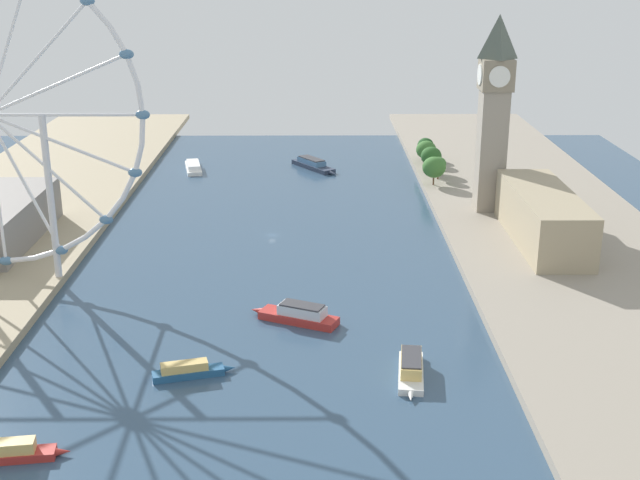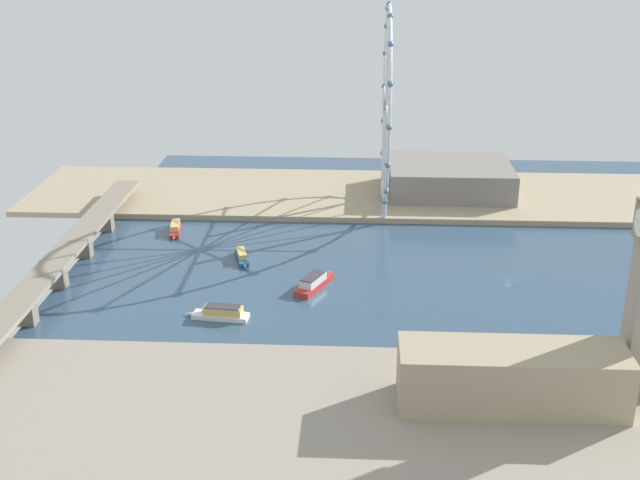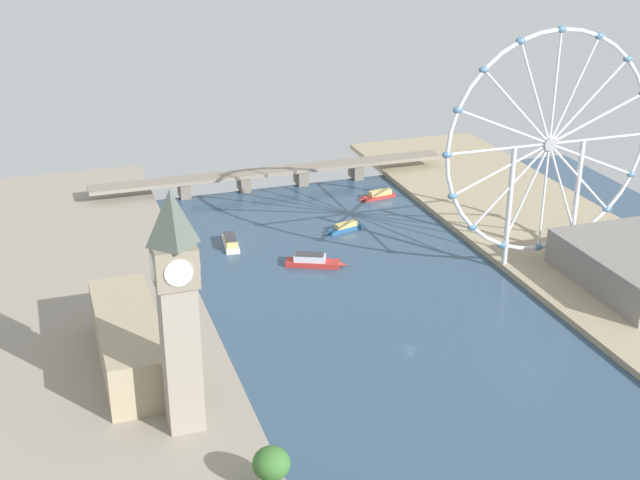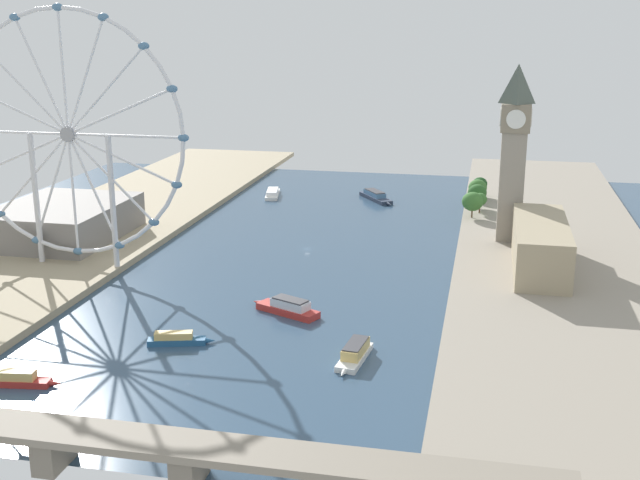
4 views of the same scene
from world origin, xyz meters
TOP-DOWN VIEW (x-y plane):
  - ground_plane at (0.00, 0.00)m, footprint 401.74×401.74m
  - riverbank_left at (-115.87, 0.00)m, footprint 90.00×520.00m
  - riverbank_right at (115.87, 0.00)m, footprint 90.00×520.00m
  - clock_tower at (-94.46, -26.96)m, footprint 14.43×14.43m
  - parliament_block at (-106.96, 17.53)m, footprint 22.00×72.99m
  - tree_row_embankment at (-77.57, -93.28)m, footprint 13.33×65.64m
  - ferris_wheel at (90.37, 54.20)m, footprint 107.44×3.20m
  - riverside_hall at (119.62, 15.27)m, footprint 55.29×70.28m
  - river_bridge at (0.00, 201.57)m, footprint 213.74×13.26m
  - tour_boat_0 at (-44.17, 122.78)m, footprint 9.20×26.99m
  - tour_boat_1 at (52.48, 162.78)m, footprint 23.88×7.59m
  - tour_boat_2 at (47.69, -110.86)m, footprint 12.93×33.61m
  - tour_boat_3 at (17.06, 122.98)m, footprint 22.97×9.48m
  - tour_boat_4 at (-16.88, -113.65)m, footprint 24.86×33.46m
  - tour_boat_5 at (-12.46, 86.75)m, footprint 29.18×17.09m

SIDE VIEW (x-z plane):
  - ground_plane at x=0.00m, z-range 0.00..0.00m
  - riverbank_left at x=-115.87m, z-range 0.00..3.00m
  - riverbank_right at x=115.87m, z-range 0.00..3.00m
  - tour_boat_2 at x=47.69m, z-range -0.35..4.01m
  - tour_boat_3 at x=17.06m, z-range -0.37..4.09m
  - tour_boat_1 at x=52.48m, z-range -0.39..4.43m
  - tour_boat_4 at x=-16.88m, z-range -0.53..4.96m
  - tour_boat_0 at x=-44.17m, z-range -0.42..5.09m
  - tour_boat_5 at x=-12.46m, z-range -0.62..5.60m
  - river_bridge at x=0.00m, z-range 2.72..13.43m
  - tree_row_embankment at x=-77.57m, z-range 4.21..18.24m
  - riverside_hall at x=119.62m, z-range 3.00..19.74m
  - parliament_block at x=-106.96m, z-range 3.00..23.18m
  - clock_tower at x=-94.46m, z-range 4.74..88.74m
  - ferris_wheel at x=90.37m, z-range 4.27..114.34m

